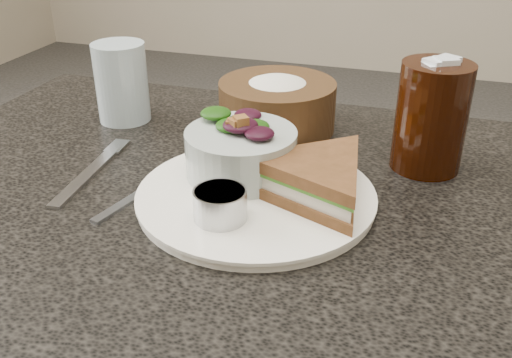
{
  "coord_description": "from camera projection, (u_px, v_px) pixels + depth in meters",
  "views": [
    {
      "loc": [
        0.19,
        -0.57,
        1.1
      ],
      "look_at": [
        0.01,
        -0.01,
        0.78
      ],
      "focal_mm": 40.0,
      "sensor_mm": 36.0,
      "label": 1
    }
  ],
  "objects": [
    {
      "name": "fork",
      "position": [
        88.0,
        174.0,
        0.74
      ],
      "size": [
        0.03,
        0.18,
        0.0
      ],
      "primitive_type": "cube",
      "rotation": [
        0.0,
        0.0,
        0.09
      ],
      "color": "#ADAFB3",
      "rests_on": "dining_table"
    },
    {
      "name": "sandwich",
      "position": [
        315.0,
        179.0,
        0.66
      ],
      "size": [
        0.24,
        0.24,
        0.05
      ],
      "primitive_type": null,
      "rotation": [
        0.0,
        0.0,
        -0.39
      ],
      "color": "brown",
      "rests_on": "dinner_plate"
    },
    {
      "name": "dinner_plate",
      "position": [
        256.0,
        197.0,
        0.68
      ],
      "size": [
        0.28,
        0.28,
        0.01
      ],
      "primitive_type": "cylinder",
      "color": "white",
      "rests_on": "dining_table"
    },
    {
      "name": "cola_glass",
      "position": [
        432.0,
        113.0,
        0.73
      ],
      "size": [
        0.11,
        0.11,
        0.15
      ],
      "primitive_type": null,
      "rotation": [
        0.0,
        0.0,
        0.27
      ],
      "color": "black",
      "rests_on": "dining_table"
    },
    {
      "name": "dressing_ramekin",
      "position": [
        220.0,
        205.0,
        0.62
      ],
      "size": [
        0.07,
        0.07,
        0.04
      ],
      "primitive_type": "cylinder",
      "rotation": [
        0.0,
        0.0,
        -0.25
      ],
      "color": "#A9ABAF",
      "rests_on": "dinner_plate"
    },
    {
      "name": "water_glass",
      "position": [
        122.0,
        82.0,
        0.89
      ],
      "size": [
        0.1,
        0.1,
        0.12
      ],
      "primitive_type": "cylinder",
      "rotation": [
        0.0,
        0.0,
        0.32
      ],
      "color": "#AABFC7",
      "rests_on": "dining_table"
    },
    {
      "name": "orange_wedge",
      "position": [
        300.0,
        160.0,
        0.73
      ],
      "size": [
        0.08,
        0.08,
        0.02
      ],
      "primitive_type": "cone",
      "rotation": [
        0.0,
        0.0,
        0.67
      ],
      "color": "#FF5F09",
      "rests_on": "dinner_plate"
    },
    {
      "name": "knife",
      "position": [
        149.0,
        188.0,
        0.71
      ],
      "size": [
        0.06,
        0.19,
        0.0
      ],
      "primitive_type": "cube",
      "rotation": [
        0.0,
        0.0,
        -0.24
      ],
      "color": "#A0A6B1",
      "rests_on": "dining_table"
    },
    {
      "name": "bread_basket",
      "position": [
        277.0,
        97.0,
        0.86
      ],
      "size": [
        0.21,
        0.21,
        0.1
      ],
      "primitive_type": null,
      "rotation": [
        0.0,
        0.0,
        -0.18
      ],
      "color": "#463019",
      "rests_on": "dining_table"
    },
    {
      "name": "salad_bowl",
      "position": [
        241.0,
        145.0,
        0.7
      ],
      "size": [
        0.15,
        0.15,
        0.08
      ],
      "primitive_type": null,
      "rotation": [
        0.0,
        0.0,
        0.08
      ],
      "color": "#A2AEA8",
      "rests_on": "dinner_plate"
    }
  ]
}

